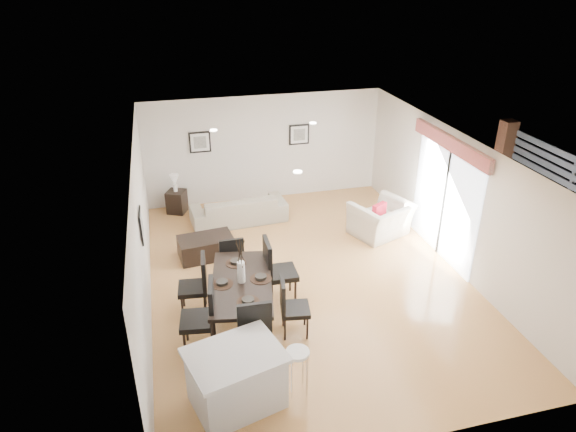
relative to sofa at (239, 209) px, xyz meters
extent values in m
plane|color=tan|center=(0.90, -2.78, -0.33)|extent=(8.00, 8.00, 0.00)
cube|color=silver|center=(0.90, 1.22, 1.02)|extent=(6.00, 0.04, 2.70)
cube|color=silver|center=(0.90, -6.78, 1.02)|extent=(6.00, 0.04, 2.70)
cube|color=silver|center=(-2.10, -2.78, 1.02)|extent=(0.04, 8.00, 2.70)
cube|color=silver|center=(3.90, -2.78, 1.02)|extent=(0.04, 8.00, 2.70)
cube|color=white|center=(0.90, -2.78, 2.37)|extent=(6.00, 8.00, 0.02)
imported|color=gray|center=(0.00, 0.00, 0.00)|extent=(2.30, 1.05, 0.65)
imported|color=beige|center=(3.00, -1.46, 0.07)|extent=(1.51, 1.43, 0.78)
imported|color=#345B27|center=(6.37, -1.04, 0.03)|extent=(0.47, 0.47, 0.72)
cube|color=black|center=(-0.55, -3.81, 0.46)|extent=(1.32, 2.12, 0.07)
cylinder|color=black|center=(-1.14, -4.64, 0.05)|extent=(0.08, 0.08, 0.76)
cylinder|color=black|center=(-0.81, -2.83, 0.05)|extent=(0.08, 0.08, 0.76)
cylinder|color=black|center=(-0.30, -4.80, 0.05)|extent=(0.08, 0.08, 0.76)
cylinder|color=black|center=(0.03, -2.98, 0.05)|extent=(0.08, 0.08, 0.76)
cube|color=black|center=(-1.34, -4.31, 0.22)|extent=(0.61, 0.61, 0.09)
cube|color=black|center=(-1.11, -4.34, 0.56)|extent=(0.14, 0.55, 0.65)
cylinder|color=black|center=(-1.53, -4.07, -0.08)|extent=(0.04, 0.04, 0.50)
cylinder|color=black|center=(-1.10, -4.12, -0.08)|extent=(0.04, 0.04, 0.50)
cylinder|color=black|center=(-1.58, -4.49, -0.08)|extent=(0.04, 0.04, 0.50)
cylinder|color=black|center=(-1.16, -4.55, -0.08)|extent=(0.04, 0.04, 0.50)
cube|color=black|center=(-1.34, -3.32, 0.17)|extent=(0.54, 0.54, 0.09)
cube|color=black|center=(-1.13, -3.34, 0.48)|extent=(0.12, 0.50, 0.59)
cylinder|color=black|center=(-1.52, -3.11, -0.10)|extent=(0.04, 0.04, 0.45)
cylinder|color=black|center=(-1.13, -3.15, -0.10)|extent=(0.04, 0.04, 0.45)
cylinder|color=black|center=(-1.56, -3.49, -0.10)|extent=(0.04, 0.04, 0.45)
cylinder|color=black|center=(-1.17, -3.53, -0.10)|extent=(0.04, 0.04, 0.45)
cube|color=black|center=(0.24, -4.31, 0.14)|extent=(0.54, 0.54, 0.08)
cube|color=black|center=(0.04, -4.27, 0.44)|extent=(0.13, 0.47, 0.56)
cylinder|color=black|center=(0.39, -4.52, -0.11)|extent=(0.04, 0.04, 0.43)
cylinder|color=black|center=(0.03, -4.46, -0.11)|extent=(0.04, 0.04, 0.43)
cylinder|color=black|center=(0.45, -4.16, -0.11)|extent=(0.04, 0.04, 0.43)
cylinder|color=black|center=(0.09, -4.10, -0.11)|extent=(0.04, 0.04, 0.43)
cube|color=black|center=(0.24, -3.32, 0.23)|extent=(0.57, 0.57, 0.10)
cube|color=black|center=(0.00, -3.31, 0.58)|extent=(0.09, 0.56, 0.66)
cylinder|color=black|center=(0.45, -3.54, -0.07)|extent=(0.04, 0.04, 0.51)
cylinder|color=black|center=(0.01, -3.53, -0.07)|extent=(0.04, 0.04, 0.51)
cylinder|color=black|center=(0.46, -3.11, -0.07)|extent=(0.04, 0.04, 0.51)
cylinder|color=black|center=(0.03, -3.10, -0.07)|extent=(0.04, 0.04, 0.51)
cube|color=black|center=(-0.55, -5.13, 0.19)|extent=(0.54, 0.54, 0.09)
cube|color=black|center=(-0.54, -4.91, 0.51)|extent=(0.52, 0.09, 0.62)
cylinder|color=black|center=(-0.76, -5.32, -0.09)|extent=(0.04, 0.04, 0.47)
cylinder|color=black|center=(-0.75, -4.92, -0.09)|extent=(0.04, 0.04, 0.47)
cylinder|color=black|center=(-0.36, -5.34, -0.09)|extent=(0.04, 0.04, 0.47)
cylinder|color=black|center=(-0.34, -4.94, -0.09)|extent=(0.04, 0.04, 0.47)
cube|color=black|center=(-0.55, -2.50, 0.13)|extent=(0.46, 0.46, 0.08)
cube|color=black|center=(-0.55, -2.70, 0.42)|extent=(0.46, 0.06, 0.55)
cylinder|color=black|center=(-0.37, -2.32, -0.12)|extent=(0.04, 0.04, 0.42)
cylinder|color=black|center=(-0.37, -2.67, -0.12)|extent=(0.04, 0.04, 0.42)
cylinder|color=black|center=(-0.73, -2.32, -0.12)|extent=(0.04, 0.04, 0.42)
cylinder|color=black|center=(-0.73, -2.68, -0.12)|extent=(0.04, 0.04, 0.42)
cylinder|color=white|center=(-0.55, -3.81, 0.69)|extent=(0.13, 0.13, 0.38)
cylinder|color=black|center=(-0.23, -3.81, 0.50)|extent=(0.37, 0.37, 0.01)
cylinder|color=black|center=(-0.23, -3.81, 0.53)|extent=(0.19, 0.19, 0.05)
cylinder|color=black|center=(-0.55, -3.22, 0.50)|extent=(0.37, 0.37, 0.01)
cylinder|color=black|center=(-0.55, -3.22, 0.53)|extent=(0.19, 0.19, 0.05)
cylinder|color=black|center=(-0.88, -3.81, 0.50)|extent=(0.37, 0.37, 0.01)
cylinder|color=black|center=(-0.88, -3.81, 0.53)|extent=(0.19, 0.19, 0.05)
cylinder|color=black|center=(-0.55, -4.41, 0.50)|extent=(0.37, 0.37, 0.01)
cylinder|color=black|center=(-0.55, -4.41, 0.53)|extent=(0.19, 0.19, 0.05)
cube|color=black|center=(-0.93, -1.46, -0.10)|extent=(1.18, 0.79, 0.45)
cube|color=black|center=(-1.40, 0.87, -0.05)|extent=(0.56, 0.56, 0.56)
cylinder|color=white|center=(-1.40, 0.87, 0.33)|extent=(0.10, 0.10, 0.18)
cone|color=beige|center=(-1.40, 0.87, 0.54)|extent=(0.22, 0.22, 0.24)
cube|color=#A91527|center=(2.88, -1.57, 0.31)|extent=(0.39, 0.30, 0.38)
cube|color=silver|center=(-0.95, -5.59, 0.09)|extent=(1.35, 1.15, 0.82)
cube|color=silver|center=(-0.95, -5.59, 0.53)|extent=(1.47, 1.27, 0.06)
cylinder|color=white|center=(-0.07, -5.59, 0.39)|extent=(0.34, 0.34, 0.05)
cylinder|color=silver|center=(0.04, -5.48, 0.03)|extent=(0.02, 0.02, 0.71)
cylinder|color=silver|center=(-0.18, -5.48, 0.03)|extent=(0.02, 0.02, 0.71)
cylinder|color=silver|center=(-0.18, -5.70, 0.03)|extent=(0.02, 0.02, 0.71)
cylinder|color=silver|center=(0.04, -5.70, 0.03)|extent=(0.02, 0.02, 0.71)
cube|color=black|center=(-0.70, 1.19, 1.32)|extent=(0.52, 0.03, 0.52)
cube|color=white|center=(-0.70, 1.19, 1.32)|extent=(0.44, 0.04, 0.44)
cube|color=#5C5B57|center=(-0.70, 1.19, 1.32)|extent=(0.30, 0.04, 0.30)
cube|color=black|center=(1.80, 1.19, 1.32)|extent=(0.52, 0.03, 0.52)
cube|color=white|center=(1.80, 1.19, 1.32)|extent=(0.44, 0.04, 0.44)
cube|color=#5C5B57|center=(1.80, 1.19, 1.32)|extent=(0.30, 0.04, 0.30)
cube|color=black|center=(-2.07, -2.98, 1.32)|extent=(0.03, 0.52, 0.52)
cube|color=white|center=(-2.07, -2.98, 1.32)|extent=(0.04, 0.44, 0.44)
cube|color=#5C5B57|center=(-2.07, -2.98, 1.32)|extent=(0.04, 0.30, 0.30)
cube|color=white|center=(3.88, -2.48, 0.80)|extent=(0.02, 2.40, 2.25)
cube|color=black|center=(3.86, -2.48, 0.80)|extent=(0.03, 0.05, 2.25)
cube|color=black|center=(3.86, -2.48, 1.94)|extent=(0.03, 2.50, 0.05)
cube|color=maroon|center=(3.82, -2.48, 2.10)|extent=(0.10, 2.70, 0.28)
plane|color=gray|center=(5.90, -2.48, -0.33)|extent=(6.00, 6.00, 0.00)
cube|color=#29292B|center=(7.10, -2.48, 0.57)|extent=(0.08, 5.50, 1.80)
cube|color=brown|center=(6.95, -0.08, 0.67)|extent=(0.35, 0.35, 2.00)
camera|label=1|loc=(-1.56, -10.91, 5.26)|focal=32.00mm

